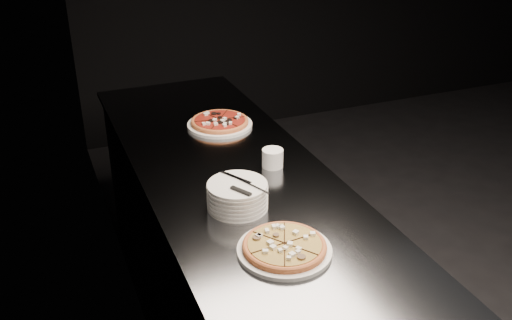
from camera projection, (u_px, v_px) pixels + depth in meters
name	position (u px, v px, depth m)	size (l,w,h in m)	color
wall_left	(134.00, 72.00, 1.93)	(0.02, 5.00, 2.80)	black
counter	(239.00, 270.00, 2.47)	(0.74, 2.44, 0.92)	slate
pizza_mushroom	(284.00, 247.00, 1.81)	(0.30, 0.30, 0.04)	white
pizza_tomato	(220.00, 122.00, 2.71)	(0.31, 0.31, 0.04)	white
plate_stack	(237.00, 196.00, 2.04)	(0.22, 0.22, 0.10)	white
cutlery	(241.00, 185.00, 2.00)	(0.09, 0.23, 0.01)	silver
ramekin	(273.00, 158.00, 2.33)	(0.09, 0.09, 0.08)	white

